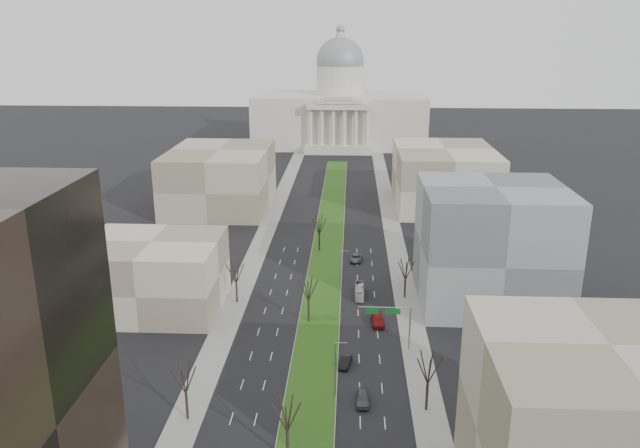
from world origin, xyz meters
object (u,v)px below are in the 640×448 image
(car_grey_near, at_px, (363,398))
(car_black, at_px, (345,361))
(box_van, at_px, (360,291))
(car_grey_far, at_px, (356,258))
(car_red, at_px, (377,320))

(car_grey_near, height_order, car_black, car_grey_near)
(car_grey_near, xyz_separation_m, box_van, (-0.06, 39.17, 0.24))
(car_grey_far, relative_size, box_van, 0.69)
(car_black, height_order, box_van, box_van)
(car_grey_near, xyz_separation_m, car_red, (3.19, 26.14, -0.03))
(car_grey_far, height_order, box_van, box_van)
(car_grey_far, xyz_separation_m, box_van, (0.62, -20.48, 0.34))
(car_black, xyz_separation_m, car_red, (5.90, 15.34, 0.06))
(car_black, distance_m, box_van, 28.50)
(car_red, height_order, box_van, box_van)
(car_red, bearing_deg, car_grey_far, 93.12)
(car_grey_near, bearing_deg, car_grey_far, 91.09)
(car_grey_near, relative_size, car_grey_far, 0.92)
(car_grey_near, bearing_deg, car_black, 104.50)
(box_van, bearing_deg, car_black, -94.32)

